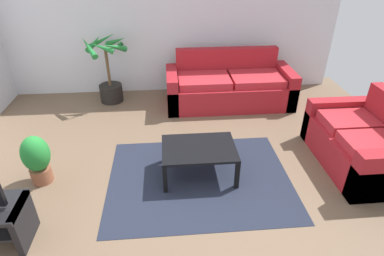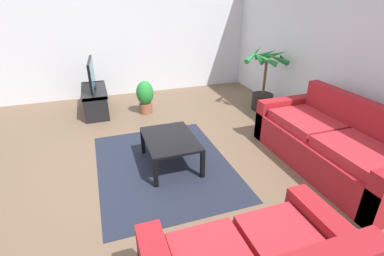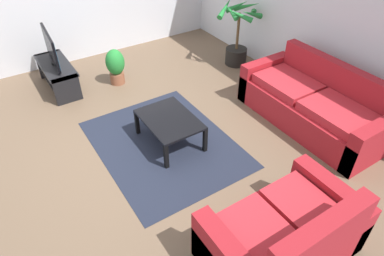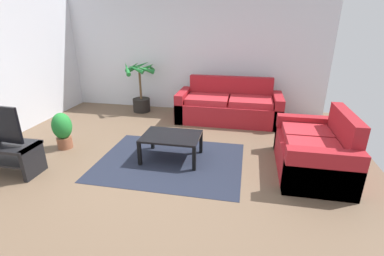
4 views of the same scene
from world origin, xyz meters
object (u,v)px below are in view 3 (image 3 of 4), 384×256
(couch_loveseat, at_px, (284,236))
(coffee_table, at_px, (169,122))
(potted_plant_small, at_px, (116,65))
(potted_palm, at_px, (238,38))
(tv_stand, at_px, (57,73))
(tv, at_px, (51,48))
(couch_main, at_px, (313,106))

(couch_loveseat, relative_size, coffee_table, 1.65)
(couch_loveseat, bearing_deg, potted_plant_small, -179.88)
(potted_palm, bearing_deg, potted_plant_small, -104.24)
(potted_palm, bearing_deg, tv_stand, -106.74)
(coffee_table, xyz_separation_m, potted_palm, (-1.34, 2.23, 0.17))
(coffee_table, bearing_deg, tv, -159.24)
(tv_stand, height_order, potted_plant_small, potted_plant_small)
(couch_main, distance_m, couch_loveseat, 2.35)
(couch_loveseat, distance_m, tv, 4.47)
(potted_plant_small, bearing_deg, tv, -112.68)
(tv, bearing_deg, potted_plant_small, 67.32)
(couch_main, relative_size, couch_loveseat, 1.49)
(tv_stand, relative_size, coffee_table, 1.25)
(couch_loveseat, height_order, potted_palm, potted_palm)
(couch_loveseat, distance_m, coffee_table, 2.09)
(tv, height_order, potted_plant_small, tv)
(couch_loveseat, bearing_deg, tv_stand, -168.31)
(couch_main, height_order, coffee_table, couch_main)
(couch_main, bearing_deg, coffee_table, -110.58)
(tv_stand, bearing_deg, potted_plant_small, 67.38)
(coffee_table, relative_size, potted_plant_small, 1.41)
(potted_palm, bearing_deg, couch_main, -7.46)
(potted_palm, height_order, potted_plant_small, potted_palm)
(tv, relative_size, coffee_table, 1.03)
(couch_main, distance_m, potted_palm, 2.10)
(coffee_table, bearing_deg, potted_palm, 121.04)
(coffee_table, height_order, potted_palm, potted_palm)
(tv_stand, xyz_separation_m, coffee_table, (2.27, 0.86, 0.05))
(tv, relative_size, potted_plant_small, 1.46)
(couch_main, relative_size, coffee_table, 2.46)
(tv_stand, relative_size, potted_palm, 0.93)
(couch_loveseat, xyz_separation_m, potted_plant_small, (-3.98, -0.01, 0.04))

